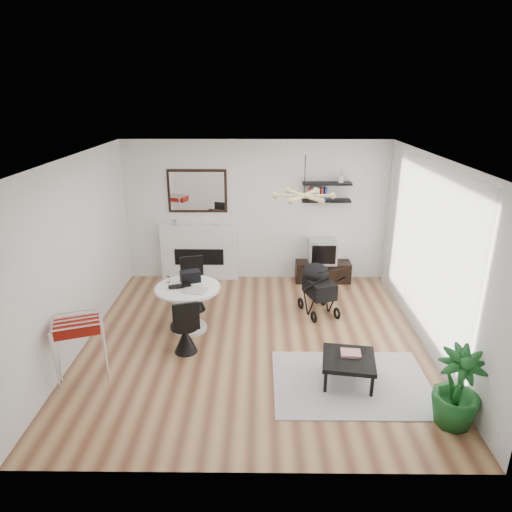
{
  "coord_description": "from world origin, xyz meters",
  "views": [
    {
      "loc": [
        0.09,
        -5.97,
        3.53
      ],
      "look_at": [
        0.03,
        0.4,
        1.21
      ],
      "focal_mm": 32.0,
      "sensor_mm": 36.0,
      "label": 1
    }
  ],
  "objects_px": {
    "tv_console": "(323,272)",
    "crt_tv": "(322,251)",
    "stroller": "(318,290)",
    "fireplace": "(199,246)",
    "drying_rack": "(81,349)",
    "potted_plant": "(457,388)",
    "dining_table": "(188,302)",
    "coffee_table": "(349,360)"
  },
  "relations": [
    {
      "from": "tv_console",
      "to": "crt_tv",
      "type": "xyz_separation_m",
      "value": [
        -0.03,
        -0.0,
        0.43
      ]
    },
    {
      "from": "crt_tv",
      "to": "stroller",
      "type": "xyz_separation_m",
      "value": [
        -0.23,
        -1.32,
        -0.23
      ]
    },
    {
      "from": "tv_console",
      "to": "fireplace",
      "type": "bearing_deg",
      "value": 177.19
    },
    {
      "from": "drying_rack",
      "to": "potted_plant",
      "type": "height_order",
      "value": "potted_plant"
    },
    {
      "from": "dining_table",
      "to": "drying_rack",
      "type": "xyz_separation_m",
      "value": [
        -1.15,
        -1.37,
        0.0
      ]
    },
    {
      "from": "tv_console",
      "to": "potted_plant",
      "type": "xyz_separation_m",
      "value": [
        0.94,
        -4.08,
        0.27
      ]
    },
    {
      "from": "coffee_table",
      "to": "drying_rack",
      "type": "bearing_deg",
      "value": -179.42
    },
    {
      "from": "dining_table",
      "to": "fireplace",
      "type": "bearing_deg",
      "value": 92.44
    },
    {
      "from": "coffee_table",
      "to": "stroller",
      "type": "bearing_deg",
      "value": 94.7
    },
    {
      "from": "fireplace",
      "to": "potted_plant",
      "type": "distance_m",
      "value": 5.37
    },
    {
      "from": "drying_rack",
      "to": "coffee_table",
      "type": "relative_size",
      "value": 1.23
    },
    {
      "from": "crt_tv",
      "to": "tv_console",
      "type": "bearing_deg",
      "value": 5.95
    },
    {
      "from": "crt_tv",
      "to": "potted_plant",
      "type": "height_order",
      "value": "potted_plant"
    },
    {
      "from": "fireplace",
      "to": "potted_plant",
      "type": "relative_size",
      "value": 2.3
    },
    {
      "from": "crt_tv",
      "to": "dining_table",
      "type": "height_order",
      "value": "crt_tv"
    },
    {
      "from": "crt_tv",
      "to": "drying_rack",
      "type": "relative_size",
      "value": 0.58
    },
    {
      "from": "fireplace",
      "to": "potted_plant",
      "type": "bearing_deg",
      "value": -51.38
    },
    {
      "from": "drying_rack",
      "to": "coffee_table",
      "type": "xyz_separation_m",
      "value": [
        3.38,
        0.03,
        -0.17
      ]
    },
    {
      "from": "potted_plant",
      "to": "drying_rack",
      "type": "bearing_deg",
      "value": 170.35
    },
    {
      "from": "coffee_table",
      "to": "potted_plant",
      "type": "bearing_deg",
      "value": -37.21
    },
    {
      "from": "tv_console",
      "to": "crt_tv",
      "type": "relative_size",
      "value": 1.99
    },
    {
      "from": "stroller",
      "to": "coffee_table",
      "type": "bearing_deg",
      "value": -104.19
    },
    {
      "from": "drying_rack",
      "to": "stroller",
      "type": "height_order",
      "value": "drying_rack"
    },
    {
      "from": "stroller",
      "to": "tv_console",
      "type": "bearing_deg",
      "value": 60.04
    },
    {
      "from": "fireplace",
      "to": "crt_tv",
      "type": "relative_size",
      "value": 4.07
    },
    {
      "from": "dining_table",
      "to": "potted_plant",
      "type": "distance_m",
      "value": 3.89
    },
    {
      "from": "tv_console",
      "to": "crt_tv",
      "type": "bearing_deg",
      "value": -174.05
    },
    {
      "from": "fireplace",
      "to": "coffee_table",
      "type": "distance_m",
      "value": 4.14
    },
    {
      "from": "tv_console",
      "to": "coffee_table",
      "type": "bearing_deg",
      "value": -91.68
    },
    {
      "from": "crt_tv",
      "to": "drying_rack",
      "type": "xyz_separation_m",
      "value": [
        -3.44,
        -3.32,
        -0.15
      ]
    },
    {
      "from": "crt_tv",
      "to": "drying_rack",
      "type": "bearing_deg",
      "value": -136.04
    },
    {
      "from": "fireplace",
      "to": "drying_rack",
      "type": "distance_m",
      "value": 3.61
    },
    {
      "from": "fireplace",
      "to": "tv_console",
      "type": "xyz_separation_m",
      "value": [
        2.41,
        -0.12,
        -0.49
      ]
    },
    {
      "from": "tv_console",
      "to": "potted_plant",
      "type": "bearing_deg",
      "value": -77.06
    },
    {
      "from": "stroller",
      "to": "fireplace",
      "type": "bearing_deg",
      "value": 127.36
    },
    {
      "from": "dining_table",
      "to": "drying_rack",
      "type": "bearing_deg",
      "value": -129.98
    },
    {
      "from": "stroller",
      "to": "drying_rack",
      "type": "bearing_deg",
      "value": -166.97
    },
    {
      "from": "fireplace",
      "to": "tv_console",
      "type": "distance_m",
      "value": 2.47
    },
    {
      "from": "fireplace",
      "to": "crt_tv",
      "type": "xyz_separation_m",
      "value": [
        2.38,
        -0.12,
        -0.06
      ]
    },
    {
      "from": "dining_table",
      "to": "potted_plant",
      "type": "height_order",
      "value": "potted_plant"
    },
    {
      "from": "stroller",
      "to": "potted_plant",
      "type": "xyz_separation_m",
      "value": [
        1.19,
        -2.75,
        0.07
      ]
    },
    {
      "from": "tv_console",
      "to": "coffee_table",
      "type": "distance_m",
      "value": 3.29
    }
  ]
}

